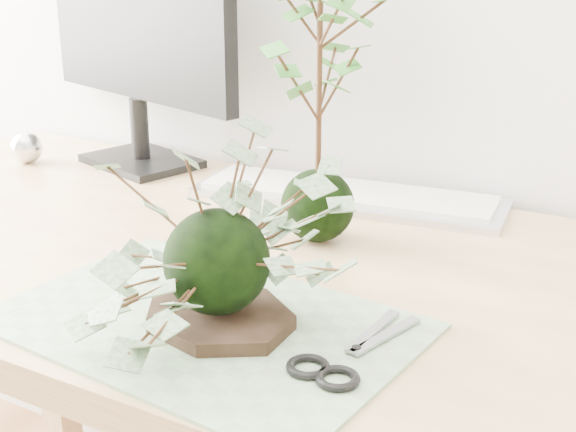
% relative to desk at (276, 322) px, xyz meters
% --- Properties ---
extents(desk, '(1.60, 0.70, 0.74)m').
position_rel_desk_xyz_m(desk, '(0.00, 0.00, 0.00)').
color(desk, '#D7B879').
rests_on(desk, ground_plane).
extents(cutting_mat, '(0.46, 0.33, 0.00)m').
position_rel_desk_xyz_m(cutting_mat, '(0.02, -0.19, 0.09)').
color(cutting_mat, gray).
rests_on(cutting_mat, desk).
extents(stone_dish, '(0.21, 0.21, 0.01)m').
position_rel_desk_xyz_m(stone_dish, '(0.04, -0.19, 0.10)').
color(stone_dish, black).
rests_on(stone_dish, cutting_mat).
extents(ivy_kokedama, '(0.39, 0.39, 0.22)m').
position_rel_desk_xyz_m(ivy_kokedama, '(0.04, -0.19, 0.21)').
color(ivy_kokedama, black).
rests_on(ivy_kokedama, stone_dish).
extents(maple_kokedama, '(0.29, 0.29, 0.41)m').
position_rel_desk_xyz_m(maple_kokedama, '(0.01, 0.09, 0.38)').
color(maple_kokedama, black).
rests_on(maple_kokedama, desk).
extents(keyboard, '(0.50, 0.20, 0.02)m').
position_rel_desk_xyz_m(keyboard, '(-0.02, 0.26, 0.10)').
color(keyboard, silver).
rests_on(keyboard, desk).
extents(monitor, '(0.48, 0.19, 0.43)m').
position_rel_desk_xyz_m(monitor, '(-0.43, 0.27, 0.34)').
color(monitor, black).
rests_on(monitor, desk).
extents(foil_ball, '(0.06, 0.06, 0.06)m').
position_rel_desk_xyz_m(foil_ball, '(-0.62, 0.17, 0.12)').
color(foil_ball, silver).
rests_on(foil_ball, desk).
extents(scissors, '(0.08, 0.18, 0.01)m').
position_rel_desk_xyz_m(scissors, '(0.19, -0.21, 0.10)').
color(scissors, gray).
rests_on(scissors, cutting_mat).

